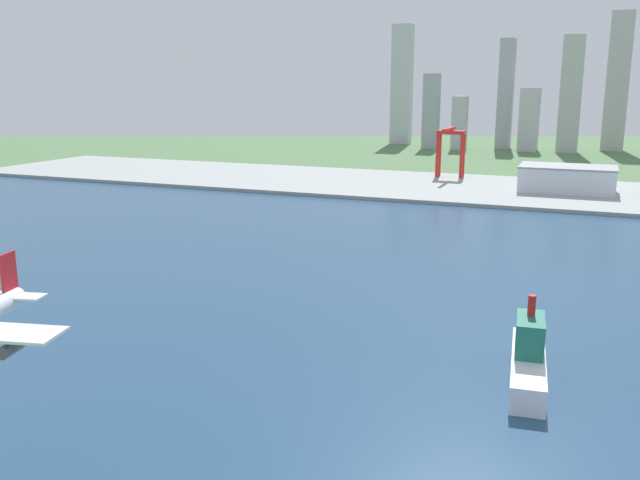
% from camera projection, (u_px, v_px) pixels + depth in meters
% --- Properties ---
extents(ground_plane, '(2400.00, 2400.00, 0.00)m').
position_uv_depth(ground_plane, '(428.00, 250.00, 314.92)').
color(ground_plane, '#507349').
extents(water_bay, '(840.00, 360.00, 0.15)m').
position_uv_depth(water_bay, '(391.00, 285.00, 260.73)').
color(water_bay, navy).
rests_on(water_bay, ground).
extents(industrial_pier, '(840.00, 140.00, 2.50)m').
position_uv_depth(industrial_pier, '(491.00, 190.00, 486.19)').
color(industrial_pier, '#979F9D').
rests_on(industrial_pier, ground).
extents(ferry_boat, '(12.42, 42.19, 21.38)m').
position_uv_depth(ferry_boat, '(528.00, 358.00, 176.06)').
color(ferry_boat, white).
rests_on(ferry_boat, water_bay).
extents(port_crane_red, '(21.30, 37.49, 39.08)m').
position_uv_depth(port_crane_red, '(450.00, 142.00, 535.62)').
color(port_crane_red, red).
rests_on(port_crane_red, industrial_pier).
extents(warehouse_main, '(63.15, 38.39, 17.50)m').
position_uv_depth(warehouse_main, '(567.00, 179.00, 468.83)').
color(warehouse_main, silver).
rests_on(warehouse_main, industrial_pier).
extents(distant_skyline, '(359.32, 82.69, 152.09)m').
position_uv_depth(distant_skyline, '(549.00, 96.00, 770.30)').
color(distant_skyline, silver).
rests_on(distant_skyline, ground).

